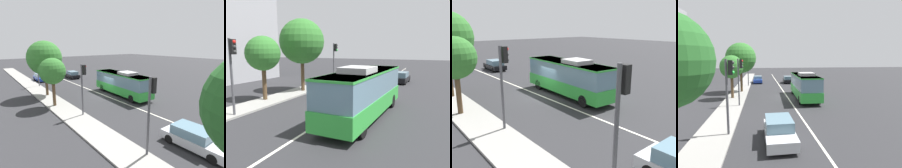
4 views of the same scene
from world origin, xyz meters
TOP-DOWN VIEW (x-y plane):
  - ground_plane at (0.00, 0.00)m, footprint 160.00×160.00m
  - sidewalk_kerb at (0.00, 6.76)m, footprint 80.00×2.56m
  - lane_centre_line at (0.00, 0.00)m, footprint 76.00×0.16m
  - transit_bus at (-1.58, -2.10)m, footprint 10.09×2.91m
  - sedan_black at (14.91, -2.14)m, footprint 4.56×1.97m
  - sedan_blue at (15.93, 4.12)m, footprint 4.52×1.85m
  - traffic_light_mid_block at (10.80, 5.65)m, footprint 0.34×0.62m
  - traffic_light_far_corner at (-4.97, 5.73)m, footprint 0.32×0.62m
  - street_tree_kerbside_centre at (-0.54, 7.18)m, footprint 2.95×2.95m
  - street_tree_kerbside_right at (4.40, 6.45)m, footprint 4.58×4.58m

SIDE VIEW (x-z plane):
  - ground_plane at x=0.00m, z-range 0.00..0.00m
  - lane_centre_line at x=0.00m, z-range 0.00..0.01m
  - sidewalk_kerb at x=0.00m, z-range 0.00..0.14m
  - sedan_black at x=14.91m, z-range -0.01..1.46m
  - sedan_blue at x=15.93m, z-range -0.01..1.46m
  - transit_bus at x=-1.58m, z-range 0.08..3.54m
  - traffic_light_mid_block at x=10.80m, z-range 0.96..6.16m
  - traffic_light_far_corner at x=-4.97m, z-range 0.96..6.16m
  - street_tree_kerbside_centre at x=-0.54m, z-range 1.29..6.91m
  - street_tree_kerbside_right at x=4.40m, z-range 1.47..9.02m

